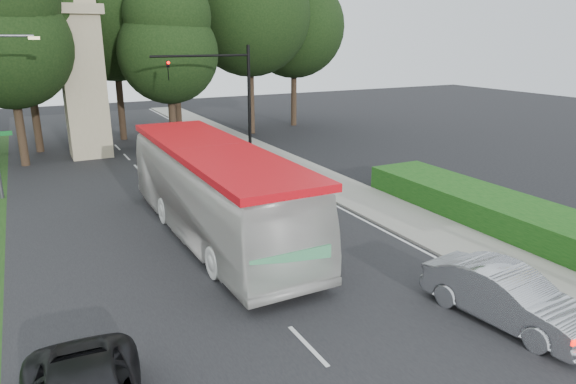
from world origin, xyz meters
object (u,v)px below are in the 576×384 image
monument (83,78)px  transit_bus (215,193)px  traffic_signal_mast (229,88)px  sedan_silver (506,295)px

monument → transit_bus: monument is taller
traffic_signal_mast → monument: size_ratio=0.72×
monument → transit_bus: bearing=-82.0°
monument → transit_bus: size_ratio=0.77×
traffic_signal_mast → transit_bus: (-5.18, -11.70, -2.85)m
monument → sedan_silver: 28.75m
traffic_signal_mast → transit_bus: 13.11m
monument → sedan_silver: (7.50, -27.41, -4.32)m
traffic_signal_mast → sedan_silver: traffic_signal_mast is taller
monument → sedan_silver: bearing=-74.7°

